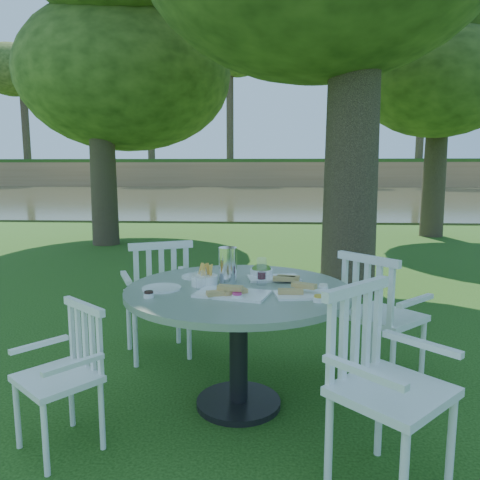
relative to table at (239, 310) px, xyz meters
name	(u,v)px	position (x,y,z in m)	size (l,w,h in m)	color
ground	(239,327)	(-0.11, 1.56, -0.66)	(140.00, 140.00, 0.00)	#13390C
table	(239,310)	(0.00, 0.00, 0.00)	(1.45, 1.45, 0.81)	black
chair_ne	(376,309)	(0.96, 0.36, -0.09)	(0.67, 0.67, 0.97)	white
chair_nw	(159,290)	(-0.70, 0.74, -0.08)	(0.65, 0.63, 0.99)	white
chair_sw	(71,364)	(-0.91, -0.49, -0.19)	(0.56, 0.55, 0.81)	white
chair_se	(375,371)	(0.72, -0.72, -0.07)	(0.69, 0.69, 1.00)	white
tableware	(234,278)	(-0.03, 0.06, 0.20)	(1.20, 0.77, 0.24)	white
river	(266,196)	(-0.11, 24.56, -0.66)	(100.00, 28.00, 0.12)	#32341F
far_bank	(271,109)	(0.17, 42.68, 6.59)	(100.00, 18.00, 15.20)	#966E46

